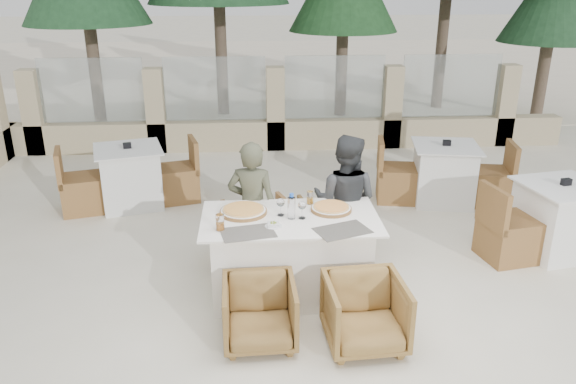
{
  "coord_description": "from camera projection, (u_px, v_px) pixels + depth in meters",
  "views": [
    {
      "loc": [
        -0.43,
        -4.56,
        2.8
      ],
      "look_at": [
        -0.09,
        0.35,
        0.9
      ],
      "focal_mm": 35.0,
      "sensor_mm": 36.0,
      "label": 1
    }
  ],
  "objects": [
    {
      "name": "diner_left",
      "position": [
        252.0,
        207.0,
        5.52
      ],
      "size": [
        0.55,
        0.42,
        1.34
      ],
      "primitive_type": "imported",
      "rotation": [
        0.0,
        0.0,
        2.93
      ],
      "color": "#484A36",
      "rests_on": "ground"
    },
    {
      "name": "armchair_far_left",
      "position": [
        261.0,
        231.0,
        5.85
      ],
      "size": [
        0.85,
        0.86,
        0.62
      ],
      "primitive_type": "imported",
      "rotation": [
        0.0,
        0.0,
        3.46
      ],
      "color": "#9A6838",
      "rests_on": "ground"
    },
    {
      "name": "perimeter_wall_far",
      "position": [
        275.0,
        103.0,
        9.46
      ],
      "size": [
        10.0,
        0.34,
        1.6
      ],
      "primitive_type": null,
      "color": "tan",
      "rests_on": "ground"
    },
    {
      "name": "pizza_left",
      "position": [
        243.0,
        210.0,
        5.12
      ],
      "size": [
        0.5,
        0.5,
        0.06
      ],
      "primitive_type": "cylinder",
      "rotation": [
        0.0,
        0.0,
        -0.17
      ],
      "color": "orange",
      "rests_on": "dining_table"
    },
    {
      "name": "pizza_right",
      "position": [
        331.0,
        208.0,
        5.18
      ],
      "size": [
        0.46,
        0.46,
        0.05
      ],
      "primitive_type": "cylinder",
      "rotation": [
        0.0,
        0.0,
        0.26
      ],
      "color": "orange",
      "rests_on": "dining_table"
    },
    {
      "name": "wine_glass_near",
      "position": [
        302.0,
        209.0,
        4.99
      ],
      "size": [
        0.1,
        0.1,
        0.18
      ],
      "primitive_type": null,
      "rotation": [
        0.0,
        0.0,
        -0.44
      ],
      "color": "white",
      "rests_on": "dining_table"
    },
    {
      "name": "armchair_far_right",
      "position": [
        332.0,
        225.0,
        6.04
      ],
      "size": [
        0.72,
        0.74,
        0.58
      ],
      "primitive_type": "imported",
      "rotation": [
        0.0,
        0.0,
        3.32
      ],
      "color": "olive",
      "rests_on": "ground"
    },
    {
      "name": "armchair_near_right",
      "position": [
        365.0,
        313.0,
        4.47
      ],
      "size": [
        0.65,
        0.67,
        0.58
      ],
      "primitive_type": "imported",
      "rotation": [
        0.0,
        0.0,
        0.06
      ],
      "color": "olive",
      "rests_on": "ground"
    },
    {
      "name": "dining_table",
      "position": [
        290.0,
        256.0,
        5.18
      ],
      "size": [
        1.6,
        0.9,
        0.77
      ],
      "primitive_type": null,
      "color": "white",
      "rests_on": "ground"
    },
    {
      "name": "ground",
      "position": [
        301.0,
        294.0,
        5.28
      ],
      "size": [
        80.0,
        80.0,
        0.0
      ],
      "primitive_type": "plane",
      "color": "beige",
      "rests_on": "ground"
    },
    {
      "name": "armchair_near_left",
      "position": [
        260.0,
        313.0,
        4.51
      ],
      "size": [
        0.6,
        0.61,
        0.54
      ],
      "primitive_type": "imported",
      "rotation": [
        0.0,
        0.0,
        0.03
      ],
      "color": "brown",
      "rests_on": "ground"
    },
    {
      "name": "bg_table_b",
      "position": [
        444.0,
        174.0,
        7.33
      ],
      "size": [
        1.76,
        1.09,
        0.77
      ],
      "primitive_type": null,
      "rotation": [
        0.0,
        0.0,
        -0.17
      ],
      "color": "silver",
      "rests_on": "ground"
    },
    {
      "name": "placemat_near_right",
      "position": [
        342.0,
        230.0,
        4.78
      ],
      "size": [
        0.53,
        0.44,
        0.0
      ],
      "primitive_type": "cube",
      "rotation": [
        0.0,
        0.0,
        0.36
      ],
      "color": "#524E46",
      "rests_on": "dining_table"
    },
    {
      "name": "water_bottle",
      "position": [
        291.0,
        206.0,
        4.98
      ],
      "size": [
        0.08,
        0.08,
        0.24
      ],
      "primitive_type": "cylinder",
      "rotation": [
        0.0,
        0.0,
        -0.25
      ],
      "color": "silver",
      "rests_on": "dining_table"
    },
    {
      "name": "placemat_near_left",
      "position": [
        248.0,
        233.0,
        4.74
      ],
      "size": [
        0.5,
        0.38,
        0.0
      ],
      "primitive_type": "cube",
      "rotation": [
        0.0,
        0.0,
        0.2
      ],
      "color": "#5D5850",
      "rests_on": "dining_table"
    },
    {
      "name": "wine_glass_centre",
      "position": [
        281.0,
        206.0,
        5.05
      ],
      "size": [
        0.09,
        0.09,
        0.18
      ],
      "primitive_type": null,
      "rotation": [
        0.0,
        0.0,
        0.26
      ],
      "color": "silver",
      "rests_on": "dining_table"
    },
    {
      "name": "olive_dish",
      "position": [
        273.0,
        224.0,
        4.85
      ],
      "size": [
        0.13,
        0.13,
        0.04
      ],
      "primitive_type": null,
      "rotation": [
        0.0,
        0.0,
        0.26
      ],
      "color": "silver",
      "rests_on": "dining_table"
    },
    {
      "name": "sand_patch",
      "position": [
        262.0,
        68.0,
        18.31
      ],
      "size": [
        30.0,
        16.0,
        0.01
      ],
      "primitive_type": "cube",
      "color": "#F2E4C6",
      "rests_on": "ground"
    },
    {
      "name": "beer_glass_right",
      "position": [
        310.0,
        198.0,
        5.33
      ],
      "size": [
        0.07,
        0.07,
        0.12
      ],
      "primitive_type": "cylinder",
      "rotation": [
        0.0,
        0.0,
        -0.11
      ],
      "color": "orange",
      "rests_on": "dining_table"
    },
    {
      "name": "diner_right",
      "position": [
        345.0,
        202.0,
        5.61
      ],
      "size": [
        0.83,
        0.75,
        1.38
      ],
      "primitive_type": "imported",
      "rotation": [
        0.0,
        0.0,
        2.72
      ],
      "color": "#343639",
      "rests_on": "ground"
    },
    {
      "name": "bg_table_c",
      "position": [
        559.0,
        219.0,
        5.96
      ],
      "size": [
        1.76,
        1.11,
        0.77
      ],
      "primitive_type": null,
      "rotation": [
        0.0,
        0.0,
        0.19
      ],
      "color": "white",
      "rests_on": "ground"
    },
    {
      "name": "bg_table_a",
      "position": [
        130.0,
        177.0,
        7.21
      ],
      "size": [
        1.8,
        1.21,
        0.77
      ],
      "primitive_type": null,
      "rotation": [
        0.0,
        0.0,
        0.26
      ],
      "color": "silver",
      "rests_on": "ground"
    },
    {
      "name": "beer_glass_left",
      "position": [
        220.0,
        222.0,
        4.77
      ],
      "size": [
        0.08,
        0.08,
        0.14
      ],
      "primitive_type": "cylinder",
      "rotation": [
        0.0,
        0.0,
        0.16
      ],
      "color": "orange",
      "rests_on": "dining_table"
    },
    {
      "name": "pine_far_right",
      "position": [
        553.0,
        6.0,
        10.87
      ],
      "size": [
        1.98,
        1.98,
        4.5
      ],
      "primitive_type": "cone",
      "color": "#1F4526",
      "rests_on": "ground"
    }
  ]
}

